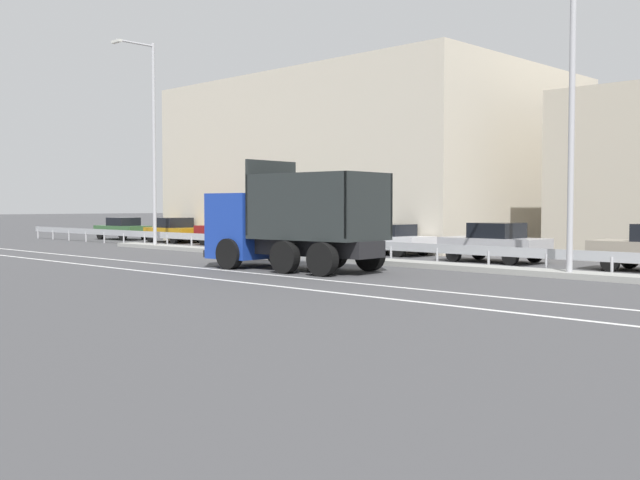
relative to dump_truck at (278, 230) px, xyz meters
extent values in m
plane|color=#424244|center=(-1.00, 1.31, -1.33)|extent=(320.00, 320.00, 0.00)
cube|color=silver|center=(0.83, -1.73, -1.32)|extent=(55.33, 0.16, 0.01)
cube|color=silver|center=(0.83, -3.79, -1.32)|extent=(55.33, 0.16, 0.01)
cube|color=gray|center=(-1.00, 3.95, -1.24)|extent=(30.43, 1.10, 0.18)
cube|color=#9EA0A5|center=(-1.00, 4.76, -0.71)|extent=(55.33, 0.04, 0.32)
cylinder|color=#ADADB2|center=(-28.36, 4.76, -1.02)|extent=(0.09, 0.09, 0.62)
cylinder|color=#ADADB2|center=(-26.26, 4.76, -1.02)|extent=(0.09, 0.09, 0.62)
cylinder|color=#ADADB2|center=(-24.15, 4.76, -1.02)|extent=(0.09, 0.09, 0.62)
cylinder|color=#ADADB2|center=(-22.05, 4.76, -1.02)|extent=(0.09, 0.09, 0.62)
cylinder|color=#ADADB2|center=(-19.94, 4.76, -1.02)|extent=(0.09, 0.09, 0.62)
cylinder|color=#ADADB2|center=(-17.84, 4.76, -1.02)|extent=(0.09, 0.09, 0.62)
cylinder|color=#ADADB2|center=(-15.73, 4.76, -1.02)|extent=(0.09, 0.09, 0.62)
cylinder|color=#ADADB2|center=(-13.63, 4.76, -1.02)|extent=(0.09, 0.09, 0.62)
cylinder|color=#ADADB2|center=(-11.52, 4.76, -1.02)|extent=(0.09, 0.09, 0.62)
cylinder|color=#ADADB2|center=(-9.42, 4.76, -1.02)|extent=(0.09, 0.09, 0.62)
cylinder|color=#ADADB2|center=(-7.31, 4.76, -1.02)|extent=(0.09, 0.09, 0.62)
cylinder|color=#ADADB2|center=(-5.21, 4.76, -1.02)|extent=(0.09, 0.09, 0.62)
cylinder|color=#ADADB2|center=(-3.10, 4.76, -1.02)|extent=(0.09, 0.09, 0.62)
cylinder|color=#ADADB2|center=(-1.00, 4.76, -1.02)|extent=(0.09, 0.09, 0.62)
cylinder|color=#ADADB2|center=(1.11, 4.76, -1.02)|extent=(0.09, 0.09, 0.62)
cylinder|color=#ADADB2|center=(3.21, 4.76, -1.02)|extent=(0.09, 0.09, 0.62)
cylinder|color=#ADADB2|center=(5.32, 4.76, -1.02)|extent=(0.09, 0.09, 0.62)
cylinder|color=#ADADB2|center=(7.42, 4.76, -1.02)|extent=(0.09, 0.09, 0.62)
cylinder|color=#ADADB2|center=(9.53, 4.76, -1.02)|extent=(0.09, 0.09, 0.62)
cube|color=#19389E|center=(-1.37, -0.11, 0.11)|extent=(2.08, 2.64, 2.26)
cube|color=black|center=(-2.32, -0.19, 0.51)|extent=(0.20, 2.14, 0.85)
cube|color=black|center=(-2.36, -0.19, -0.86)|extent=(0.30, 2.45, 0.24)
cube|color=black|center=(1.77, 0.14, -0.54)|extent=(4.50, 1.72, 0.53)
cube|color=#232828|center=(1.77, 0.14, -0.22)|extent=(4.41, 2.73, 0.12)
cube|color=#232828|center=(1.86, -1.00, 0.85)|extent=(4.23, 0.44, 2.01)
cube|color=#232828|center=(1.68, 1.29, 0.85)|extent=(4.23, 0.44, 2.01)
cube|color=#232828|center=(-0.29, -0.02, 1.10)|extent=(0.29, 2.40, 2.51)
cube|color=#232828|center=(3.83, 0.31, 0.85)|extent=(0.29, 2.40, 2.01)
cylinder|color=black|center=(-0.99, -1.31, -0.81)|extent=(1.06, 0.40, 1.04)
cylinder|color=black|center=(-1.18, 1.13, -0.81)|extent=(1.06, 0.40, 1.04)
cylinder|color=black|center=(1.54, -1.10, -0.81)|extent=(1.06, 0.40, 1.04)
cylinder|color=black|center=(1.34, 1.34, -0.81)|extent=(1.06, 0.40, 1.04)
cylinder|color=black|center=(3.08, -0.98, -0.81)|extent=(1.06, 0.40, 1.04)
cylinder|color=black|center=(2.88, 1.46, -0.81)|extent=(1.06, 0.40, 1.04)
cylinder|color=white|center=(-2.07, 3.95, -1.17)|extent=(0.16, 0.16, 0.32)
cylinder|color=black|center=(-2.07, 3.95, -0.85)|extent=(0.16, 0.16, 0.32)
cylinder|color=white|center=(-2.07, 3.95, -0.53)|extent=(0.16, 0.16, 0.32)
cylinder|color=black|center=(-2.07, 3.95, -0.21)|extent=(0.16, 0.16, 0.32)
cylinder|color=white|center=(-2.07, 3.95, 0.10)|extent=(0.16, 0.16, 0.32)
cylinder|color=#1E4CB2|center=(-2.07, 3.95, 0.64)|extent=(0.76, 0.03, 0.76)
cylinder|color=white|center=(-2.07, 3.95, 0.64)|extent=(0.82, 0.02, 0.82)
cylinder|color=#ADADB2|center=(-13.48, 3.92, 3.79)|extent=(0.18, 0.18, 10.24)
cylinder|color=#ADADB2|center=(-13.47, 2.90, 8.76)|extent=(0.12, 2.05, 0.10)
cube|color=silver|center=(-13.46, 1.87, 8.68)|extent=(0.70, 0.21, 0.12)
cylinder|color=#ADADB2|center=(8.65, 3.80, 3.68)|extent=(0.18, 0.18, 10.02)
cube|color=#335B33|center=(-22.93, 7.71, -0.73)|extent=(3.98, 1.93, 0.59)
cube|color=black|center=(-22.82, 7.72, -0.19)|extent=(1.72, 1.58, 0.51)
cylinder|color=black|center=(-24.08, 6.84, -1.03)|extent=(0.61, 0.24, 0.60)
cylinder|color=black|center=(-24.19, 8.43, -1.03)|extent=(0.61, 0.24, 0.60)
cylinder|color=black|center=(-21.68, 7.00, -1.03)|extent=(0.61, 0.24, 0.60)
cylinder|color=black|center=(-21.79, 8.59, -1.03)|extent=(0.61, 0.24, 0.60)
cube|color=#B27A14|center=(-17.59, 7.99, -0.74)|extent=(3.88, 1.92, 0.57)
cube|color=black|center=(-17.71, 7.99, -0.17)|extent=(1.64, 1.67, 0.57)
cylinder|color=black|center=(-16.38, 8.87, -1.03)|extent=(0.60, 0.21, 0.60)
cylinder|color=black|center=(-16.40, 7.09, -1.03)|extent=(0.60, 0.21, 0.60)
cylinder|color=black|center=(-18.78, 8.90, -1.03)|extent=(0.60, 0.21, 0.60)
cylinder|color=black|center=(-18.80, 7.11, -1.03)|extent=(0.60, 0.21, 0.60)
cube|color=maroon|center=(-12.67, 8.17, -0.65)|extent=(4.19, 2.02, 0.76)
cube|color=black|center=(-12.55, 8.18, 0.00)|extent=(1.81, 1.66, 0.54)
cylinder|color=black|center=(-13.88, 7.26, -1.03)|extent=(0.61, 0.24, 0.60)
cylinder|color=black|center=(-13.99, 8.92, -1.03)|extent=(0.61, 0.24, 0.60)
cylinder|color=black|center=(-11.36, 7.42, -1.03)|extent=(0.61, 0.24, 0.60)
cylinder|color=black|center=(-11.47, 9.09, -1.03)|extent=(0.61, 0.24, 0.60)
cube|color=#335B33|center=(-7.53, 7.88, -0.72)|extent=(3.95, 1.94, 0.61)
cube|color=black|center=(-7.41, 7.88, -0.21)|extent=(1.68, 1.67, 0.42)
cylinder|color=black|center=(-8.76, 7.03, -1.03)|extent=(0.60, 0.21, 0.60)
cylinder|color=black|center=(-8.72, 8.79, -1.03)|extent=(0.60, 0.21, 0.60)
cylinder|color=black|center=(-6.34, 6.98, -1.03)|extent=(0.60, 0.21, 0.60)
cylinder|color=black|center=(-6.29, 8.73, -1.03)|extent=(0.60, 0.21, 0.60)
cube|color=silver|center=(-1.68, 8.15, -0.76)|extent=(3.88, 1.84, 0.54)
cube|color=black|center=(-1.57, 8.15, -0.24)|extent=(1.67, 1.54, 0.50)
cylinder|color=black|center=(-2.90, 7.41, -1.03)|extent=(0.61, 0.23, 0.60)
cylinder|color=black|center=(-2.83, 9.00, -1.03)|extent=(0.61, 0.23, 0.60)
cylinder|color=black|center=(-0.54, 7.31, -1.03)|extent=(0.61, 0.23, 0.60)
cylinder|color=black|center=(-0.47, 8.89, -1.03)|extent=(0.61, 0.23, 0.60)
cube|color=#A3A3A8|center=(3.75, 7.66, -0.71)|extent=(3.92, 1.88, 0.63)
cube|color=black|center=(3.87, 7.66, -0.11)|extent=(1.65, 1.65, 0.57)
cylinder|color=black|center=(2.54, 6.77, -1.03)|extent=(0.60, 0.20, 0.60)
cylinder|color=black|center=(2.54, 8.54, -1.03)|extent=(0.60, 0.20, 0.60)
cylinder|color=black|center=(4.97, 6.78, -1.03)|extent=(0.60, 0.20, 0.60)
cylinder|color=black|center=(4.97, 8.55, -1.03)|extent=(0.60, 0.20, 0.60)
cylinder|color=black|center=(8.61, 6.78, -1.03)|extent=(0.60, 0.21, 0.60)
cylinder|color=black|center=(8.59, 8.41, -1.03)|extent=(0.60, 0.21, 0.60)
cube|color=beige|center=(-9.95, 16.42, 3.27)|extent=(20.84, 14.82, 9.19)
camera|label=1|loc=(18.82, -17.18, 0.83)|focal=42.00mm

